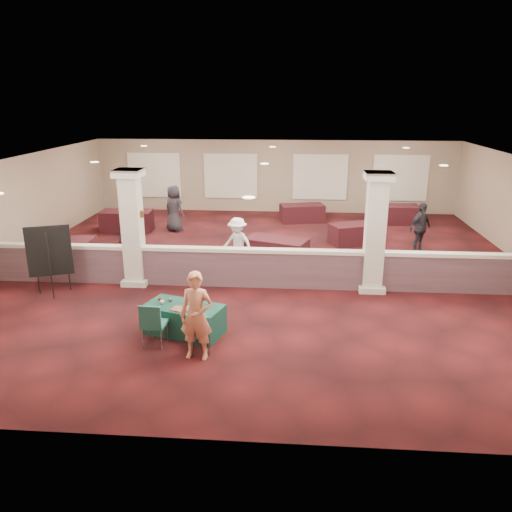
# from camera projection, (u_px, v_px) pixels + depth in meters

# --- Properties ---
(ground) EXTENTS (16.00, 16.00, 0.00)m
(ground) POSITION_uv_depth(u_px,v_px,m) (264.00, 269.00, 15.21)
(ground) COLOR #441113
(ground) RESTS_ON ground
(wall_back) EXTENTS (16.00, 0.04, 3.20)m
(wall_back) POSITION_uv_depth(u_px,v_px,m) (275.00, 176.00, 22.32)
(wall_back) COLOR gray
(wall_back) RESTS_ON ground
(wall_front) EXTENTS (16.00, 0.04, 3.20)m
(wall_front) POSITION_uv_depth(u_px,v_px,m) (230.00, 347.00, 7.13)
(wall_front) COLOR gray
(wall_front) RESTS_ON ground
(wall_left) EXTENTS (0.04, 16.00, 3.20)m
(wall_left) POSITION_uv_depth(u_px,v_px,m) (5.00, 213.00, 15.31)
(wall_left) COLOR gray
(wall_left) RESTS_ON ground
(ceiling) EXTENTS (16.00, 16.00, 0.02)m
(ceiling) POSITION_uv_depth(u_px,v_px,m) (265.00, 163.00, 14.24)
(ceiling) COLOR white
(ceiling) RESTS_ON wall_back
(partition_wall) EXTENTS (15.60, 0.28, 1.10)m
(partition_wall) POSITION_uv_depth(u_px,v_px,m) (261.00, 267.00, 13.62)
(partition_wall) COLOR #4F353D
(partition_wall) RESTS_ON ground
(column_left) EXTENTS (0.72, 0.72, 3.20)m
(column_left) POSITION_uv_depth(u_px,v_px,m) (133.00, 227.00, 13.54)
(column_left) COLOR beige
(column_left) RESTS_ON ground
(column_right) EXTENTS (0.72, 0.72, 3.20)m
(column_right) POSITION_uv_depth(u_px,v_px,m) (375.00, 232.00, 13.07)
(column_right) COLOR beige
(column_right) RESTS_ON ground
(sconce_left) EXTENTS (0.12, 0.12, 0.18)m
(sconce_left) POSITION_uv_depth(u_px,v_px,m) (121.00, 214.00, 13.45)
(sconce_left) COLOR brown
(sconce_left) RESTS_ON column_left
(sconce_right) EXTENTS (0.12, 0.12, 0.18)m
(sconce_right) POSITION_uv_depth(u_px,v_px,m) (142.00, 214.00, 13.41)
(sconce_right) COLOR brown
(sconce_right) RESTS_ON column_left
(near_table) EXTENTS (1.87, 1.32, 0.65)m
(near_table) POSITION_uv_depth(u_px,v_px,m) (184.00, 319.00, 11.01)
(near_table) COLOR #0D3328
(near_table) RESTS_ON ground
(conf_chair_main) EXTENTS (0.51, 0.51, 0.85)m
(conf_chair_main) POSITION_uv_depth(u_px,v_px,m) (200.00, 331.00, 10.07)
(conf_chair_main) COLOR #205E5B
(conf_chair_main) RESTS_ON ground
(conf_chair_side) EXTENTS (0.51, 0.52, 0.97)m
(conf_chair_side) POSITION_uv_depth(u_px,v_px,m) (153.00, 321.00, 10.33)
(conf_chair_side) COLOR #205E5B
(conf_chair_side) RESTS_ON ground
(easel_board) EXTENTS (1.05, 0.67, 1.88)m
(easel_board) POSITION_uv_depth(u_px,v_px,m) (49.00, 252.00, 12.87)
(easel_board) COLOR black
(easel_board) RESTS_ON ground
(woman) EXTENTS (0.70, 0.51, 1.81)m
(woman) POSITION_uv_depth(u_px,v_px,m) (196.00, 316.00, 9.79)
(woman) COLOR #E98C65
(woman) RESTS_ON ground
(far_table_front_left) EXTENTS (1.88, 1.04, 0.74)m
(far_table_front_left) POSITION_uv_depth(u_px,v_px,m) (65.00, 250.00, 15.85)
(far_table_front_left) COLOR black
(far_table_front_left) RESTS_ON ground
(far_table_front_center) EXTENTS (2.14, 1.58, 0.78)m
(far_table_front_center) POSITION_uv_depth(u_px,v_px,m) (276.00, 251.00, 15.69)
(far_table_front_center) COLOR black
(far_table_front_center) RESTS_ON ground
(far_table_front_right) EXTENTS (1.99, 1.48, 0.72)m
(far_table_front_right) POSITION_uv_depth(u_px,v_px,m) (355.00, 234.00, 17.73)
(far_table_front_right) COLOR black
(far_table_front_right) RESTS_ON ground
(far_table_back_left) EXTENTS (1.99, 1.08, 0.79)m
(far_table_back_left) POSITION_uv_depth(u_px,v_px,m) (127.00, 221.00, 19.45)
(far_table_back_left) COLOR black
(far_table_back_left) RESTS_ON ground
(far_table_back_center) EXTENTS (1.94, 1.27, 0.72)m
(far_table_back_center) POSITION_uv_depth(u_px,v_px,m) (302.00, 213.00, 20.85)
(far_table_back_center) COLOR black
(far_table_back_center) RESTS_ON ground
(far_table_back_right) EXTENTS (1.91, 1.02, 0.76)m
(far_table_back_right) POSITION_uv_depth(u_px,v_px,m) (395.00, 214.00, 20.57)
(far_table_back_right) COLOR black
(far_table_back_right) RESTS_ON ground
(attendee_a) EXTENTS (1.02, 0.93, 1.87)m
(attendee_a) POSITION_uv_depth(u_px,v_px,m) (130.00, 216.00, 17.84)
(attendee_a) COLOR black
(attendee_a) RESTS_ON ground
(attendee_b) EXTENTS (1.12, 0.86, 1.58)m
(attendee_b) POSITION_uv_depth(u_px,v_px,m) (237.00, 243.00, 15.03)
(attendee_b) COLOR silver
(attendee_b) RESTS_ON ground
(attendee_c) EXTENTS (1.08, 1.00, 1.70)m
(attendee_c) POSITION_uv_depth(u_px,v_px,m) (420.00, 228.00, 16.54)
(attendee_c) COLOR black
(attendee_c) RESTS_ON ground
(attendee_d) EXTENTS (1.00, 0.85, 1.78)m
(attendee_d) POSITION_uv_depth(u_px,v_px,m) (174.00, 208.00, 19.25)
(attendee_d) COLOR black
(attendee_d) RESTS_ON ground
(laptop_base) EXTENTS (0.34, 0.28, 0.02)m
(laptop_base) POSITION_uv_depth(u_px,v_px,m) (193.00, 308.00, 10.78)
(laptop_base) COLOR silver
(laptop_base) RESTS_ON near_table
(laptop_screen) EXTENTS (0.28, 0.10, 0.20)m
(laptop_screen) POSITION_uv_depth(u_px,v_px,m) (195.00, 302.00, 10.83)
(laptop_screen) COLOR silver
(laptop_screen) RESTS_ON near_table
(screen_glow) EXTENTS (0.26, 0.08, 0.17)m
(screen_glow) POSITION_uv_depth(u_px,v_px,m) (195.00, 302.00, 10.83)
(screen_glow) COLOR silver
(screen_glow) RESTS_ON near_table
(knitting) EXTENTS (0.42, 0.36, 0.03)m
(knitting) POSITION_uv_depth(u_px,v_px,m) (180.00, 309.00, 10.70)
(knitting) COLOR #CA4E20
(knitting) RESTS_ON near_table
(yarn_cream) EXTENTS (0.10, 0.10, 0.10)m
(yarn_cream) POSITION_uv_depth(u_px,v_px,m) (162.00, 302.00, 10.99)
(yarn_cream) COLOR beige
(yarn_cream) RESTS_ON near_table
(yarn_red) EXTENTS (0.09, 0.09, 0.09)m
(yarn_red) POSITION_uv_depth(u_px,v_px,m) (160.00, 299.00, 11.16)
(yarn_red) COLOR maroon
(yarn_red) RESTS_ON near_table
(yarn_grey) EXTENTS (0.09, 0.09, 0.09)m
(yarn_grey) POSITION_uv_depth(u_px,v_px,m) (170.00, 299.00, 11.14)
(yarn_grey) COLOR #4A494E
(yarn_grey) RESTS_ON near_table
(scissors) EXTENTS (0.11, 0.06, 0.01)m
(scissors) POSITION_uv_depth(u_px,v_px,m) (202.00, 314.00, 10.48)
(scissors) COLOR #B31323
(scissors) RESTS_ON near_table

